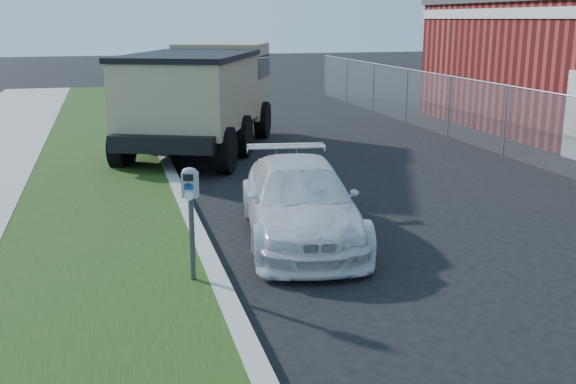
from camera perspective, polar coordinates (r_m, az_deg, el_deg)
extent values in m
plane|color=black|center=(9.67, 9.65, -6.64)|extent=(120.00, 120.00, 0.00)
cube|color=gray|center=(10.79, -7.57, -3.89)|extent=(0.25, 50.00, 0.15)
cube|color=#16380F|center=(10.73, -16.09, -4.52)|extent=(3.00, 50.00, 0.13)
plane|color=slate|center=(18.27, 17.93, 5.75)|extent=(0.00, 30.00, 30.00)
cylinder|color=gray|center=(18.17, 18.15, 8.55)|extent=(0.04, 30.00, 0.04)
cylinder|color=gray|center=(18.27, 17.93, 5.75)|extent=(0.06, 0.06, 1.80)
cylinder|color=gray|center=(20.83, 13.48, 7.04)|extent=(0.06, 0.06, 1.80)
cylinder|color=gray|center=(23.49, 10.01, 8.02)|extent=(0.06, 0.06, 1.80)
cylinder|color=gray|center=(26.23, 7.24, 8.78)|extent=(0.06, 0.06, 1.80)
cylinder|color=gray|center=(29.02, 4.99, 9.37)|extent=(0.06, 0.06, 1.80)
cylinder|color=gray|center=(31.84, 3.13, 9.85)|extent=(0.06, 0.06, 1.80)
cube|color=silver|center=(19.75, 20.68, 14.01)|extent=(0.06, 14.00, 0.30)
cylinder|color=#3F4247|center=(8.81, -8.12, -3.98)|extent=(0.09, 0.09, 1.08)
cube|color=gray|center=(8.61, -8.29, 0.61)|extent=(0.23, 0.20, 0.33)
ellipsoid|color=gray|center=(8.58, -8.33, 1.67)|extent=(0.24, 0.21, 0.12)
cube|color=black|center=(8.52, -8.45, 1.21)|extent=(0.12, 0.06, 0.09)
cube|color=navy|center=(8.55, -8.41, 0.43)|extent=(0.11, 0.05, 0.08)
cylinder|color=silver|center=(8.58, -8.38, -0.34)|extent=(0.11, 0.05, 0.12)
cube|color=#3F4247|center=(8.54, -8.42, 0.65)|extent=(0.04, 0.02, 0.05)
imported|color=silver|center=(10.80, 0.91, -0.76)|extent=(2.32, 4.44, 1.23)
cube|color=black|center=(18.09, -7.38, 5.86)|extent=(4.87, 7.26, 0.38)
cube|color=#8C7C5A|center=(20.36, -5.62, 9.38)|extent=(3.08, 2.77, 2.15)
cube|color=black|center=(20.33, -5.65, 10.59)|extent=(3.12, 2.80, 0.65)
cube|color=#8C7C5A|center=(17.15, -8.23, 8.36)|extent=(4.14, 5.17, 1.72)
cube|color=black|center=(17.08, -8.34, 11.33)|extent=(4.28, 5.31, 0.13)
cube|color=black|center=(21.46, -4.91, 7.05)|extent=(2.44, 1.16, 0.32)
cylinder|color=black|center=(20.71, -8.96, 6.21)|extent=(0.74, 1.12, 1.08)
cylinder|color=black|center=(20.14, -2.17, 6.14)|extent=(0.74, 1.12, 1.08)
cylinder|color=black|center=(17.99, -11.62, 4.85)|extent=(0.74, 1.12, 1.08)
cylinder|color=black|center=(17.32, -3.86, 4.76)|extent=(0.74, 1.12, 1.08)
cylinder|color=black|center=(16.20, -13.89, 3.69)|extent=(0.74, 1.12, 1.08)
cylinder|color=black|center=(15.46, -5.32, 3.55)|extent=(0.74, 1.12, 1.08)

